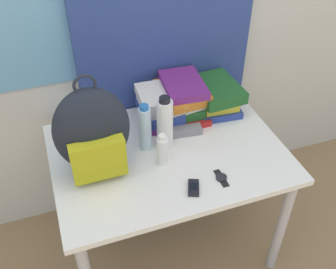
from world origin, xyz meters
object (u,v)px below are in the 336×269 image
book_stack_left (160,106)px  water_bottle (145,128)px  backpack (92,133)px  book_stack_center (182,98)px  book_stack_right (216,96)px  sunscreen_bottle (162,150)px  cell_phone (194,188)px  sunglasses_case (186,131)px  wristwatch (221,178)px  sports_bottle (165,124)px

book_stack_left → water_bottle: bearing=-126.3°
backpack → book_stack_left: backpack is taller
backpack → book_stack_center: bearing=25.8°
book_stack_right → sunscreen_bottle: 0.50m
book_stack_center → cell_phone: size_ratio=2.90×
backpack → book_stack_left: 0.45m
book_stack_left → book_stack_right: 0.31m
book_stack_left → sunglasses_case: 0.18m
book_stack_right → wristwatch: book_stack_right is taller
backpack → sunglasses_case: bearing=11.1°
book_stack_center → sunglasses_case: 0.17m
cell_phone → book_stack_right: bearing=56.9°
cell_phone → wristwatch: 0.14m
book_stack_center → wristwatch: 0.49m
book_stack_right → sunglasses_case: (-0.22, -0.15, -0.06)m
book_stack_right → sunscreen_bottle: (-0.40, -0.30, -0.00)m
wristwatch → backpack: bearing=153.4°
sunscreen_bottle → cell_phone: sunscreen_bottle is taller
backpack → book_stack_center: 0.55m
book_stack_right → sunglasses_case: bearing=-146.0°
backpack → wristwatch: bearing=-26.6°
backpack → cell_phone: bearing=-36.6°
book_stack_left → book_stack_center: bearing=1.6°
book_stack_left → backpack: bearing=-147.6°
backpack → wristwatch: (0.49, -0.24, -0.19)m
book_stack_left → cell_phone: book_stack_left is taller
sports_bottle → sunglasses_case: sports_bottle is taller
wristwatch → book_stack_left: bearing=104.0°
sunscreen_bottle → sunglasses_case: bearing=41.4°
sunglasses_case → wristwatch: (0.03, -0.33, -0.01)m
book_stack_right → water_bottle: bearing=-157.7°
book_stack_center → cell_phone: 0.53m
water_bottle → wristwatch: 0.41m
backpack → sunscreen_bottle: bearing=-12.9°
sunscreen_bottle → wristwatch: (0.21, -0.18, -0.07)m
backpack → sports_bottle: size_ratio=1.73×
backpack → book_stack_left: size_ratio=1.85×
book_stack_center → sunglasses_case: size_ratio=1.83×
book_stack_right → sunglasses_case: 0.27m
sunscreen_bottle → sunglasses_case: size_ratio=1.01×
backpack → cell_phone: 0.48m
backpack → book_stack_right: backpack is taller
sports_bottle → sunscreen_bottle: bearing=-114.0°
water_bottle → sunglasses_case: bearing=8.0°
sports_bottle → cell_phone: bearing=-85.8°
sports_bottle → book_stack_left: bearing=78.4°
book_stack_right → book_stack_left: bearing=-179.1°
backpack → book_stack_left: (0.37, 0.23, -0.11)m
sports_bottle → sunglasses_case: size_ratio=1.75×
sunglasses_case → book_stack_center: bearing=77.4°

